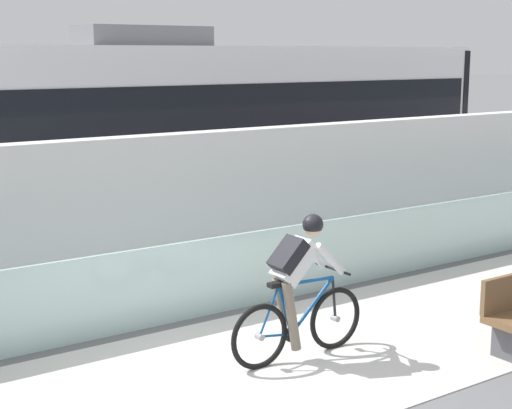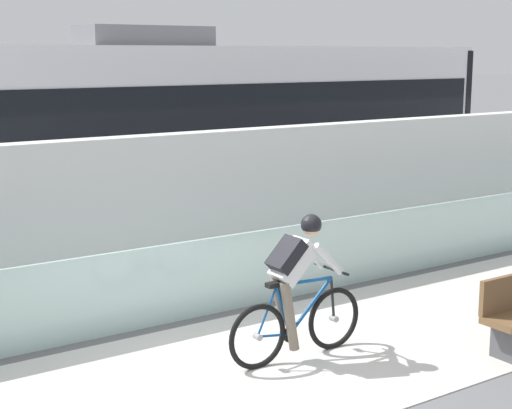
% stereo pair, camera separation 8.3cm
% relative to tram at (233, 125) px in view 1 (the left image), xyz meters
% --- Properties ---
extents(ground_plane, '(200.00, 200.00, 0.00)m').
position_rel_tram_xyz_m(ground_plane, '(-4.31, -6.85, -1.89)').
color(ground_plane, slate).
extents(bike_path_deck, '(32.00, 3.20, 0.01)m').
position_rel_tram_xyz_m(bike_path_deck, '(-4.31, -6.85, -1.89)').
color(bike_path_deck, silver).
rests_on(bike_path_deck, ground).
extents(glass_parapet, '(32.00, 0.05, 1.01)m').
position_rel_tram_xyz_m(glass_parapet, '(-4.31, -5.00, -1.39)').
color(glass_parapet, silver).
rests_on(glass_parapet, ground).
extents(concrete_barrier_wall, '(32.00, 0.36, 2.16)m').
position_rel_tram_xyz_m(concrete_barrier_wall, '(-4.31, -3.20, -0.81)').
color(concrete_barrier_wall, white).
rests_on(concrete_barrier_wall, ground).
extents(tram_rail_near, '(32.00, 0.08, 0.01)m').
position_rel_tram_xyz_m(tram_rail_near, '(-4.31, -0.72, -1.89)').
color(tram_rail_near, '#595654').
rests_on(tram_rail_near, ground).
extents(tram_rail_far, '(32.00, 0.08, 0.01)m').
position_rel_tram_xyz_m(tram_rail_far, '(-4.31, 0.72, -1.89)').
color(tram_rail_far, '#595654').
rests_on(tram_rail_far, ground).
extents(tram, '(11.06, 2.54, 3.81)m').
position_rel_tram_xyz_m(tram, '(0.00, 0.00, 0.00)').
color(tram, silver).
rests_on(tram, ground).
extents(cyclist_on_bike, '(1.77, 0.58, 1.61)m').
position_rel_tram_xyz_m(cyclist_on_bike, '(-3.62, -6.85, -1.09)').
color(cyclist_on_bike, black).
rests_on(cyclist_on_bike, ground).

